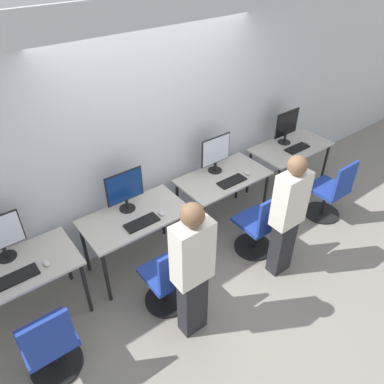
% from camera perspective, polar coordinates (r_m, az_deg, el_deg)
% --- Properties ---
extents(ground_plane, '(20.00, 20.00, 0.00)m').
position_cam_1_polar(ground_plane, '(4.68, 0.96, -9.56)').
color(ground_plane, gray).
extents(wall_back, '(12.00, 0.05, 2.80)m').
position_cam_1_polar(wall_back, '(4.35, -5.14, 9.43)').
color(wall_back, silver).
rests_on(wall_back, ground_plane).
extents(desk_far_left, '(1.16, 0.64, 0.74)m').
position_cam_1_polar(desk_far_left, '(3.94, -25.24, -11.50)').
color(desk_far_left, '#BCB7AD').
rests_on(desk_far_left, ground_plane).
extents(keyboard_far_left, '(0.37, 0.16, 0.02)m').
position_cam_1_polar(keyboard_far_left, '(3.79, -25.10, -11.67)').
color(keyboard_far_left, black).
rests_on(keyboard_far_left, desk_far_left).
extents(mouse_far_left, '(0.06, 0.09, 0.03)m').
position_cam_1_polar(mouse_far_left, '(3.80, -21.29, -10.06)').
color(mouse_far_left, silver).
rests_on(mouse_far_left, desk_far_left).
extents(office_chair_far_left, '(0.48, 0.48, 0.90)m').
position_cam_1_polar(office_chair_far_left, '(3.69, -20.74, -21.20)').
color(office_chair_far_left, black).
rests_on(office_chair_far_left, ground_plane).
extents(desk_left, '(1.16, 0.64, 0.74)m').
position_cam_1_polar(desk_left, '(4.18, -8.65, -4.51)').
color(desk_left, '#BCB7AD').
rests_on(desk_left, ground_plane).
extents(monitor_left, '(0.44, 0.18, 0.48)m').
position_cam_1_polar(monitor_left, '(4.08, -10.19, 0.39)').
color(monitor_left, black).
rests_on(monitor_left, desk_left).
extents(keyboard_left, '(0.37, 0.16, 0.02)m').
position_cam_1_polar(keyboard_left, '(4.01, -7.64, -4.65)').
color(keyboard_left, black).
rests_on(keyboard_left, desk_left).
extents(mouse_left, '(0.06, 0.09, 0.03)m').
position_cam_1_polar(mouse_left, '(4.10, -4.69, -3.24)').
color(mouse_left, silver).
rests_on(mouse_left, desk_left).
extents(office_chair_left, '(0.48, 0.48, 0.90)m').
position_cam_1_polar(office_chair_left, '(3.93, -3.57, -13.31)').
color(office_chair_left, black).
rests_on(office_chair_left, ground_plane).
extents(person_left, '(0.36, 0.21, 1.57)m').
position_cam_1_polar(person_left, '(3.37, 0.07, -11.58)').
color(person_left, '#232328').
rests_on(person_left, ground_plane).
extents(desk_right, '(1.16, 0.64, 0.74)m').
position_cam_1_polar(desk_right, '(4.76, 4.75, 1.55)').
color(desk_right, '#BCB7AD').
rests_on(desk_right, ground_plane).
extents(monitor_right, '(0.44, 0.18, 0.48)m').
position_cam_1_polar(monitor_right, '(4.68, 3.63, 5.99)').
color(monitor_right, black).
rests_on(monitor_right, desk_right).
extents(keyboard_right, '(0.37, 0.16, 0.02)m').
position_cam_1_polar(keyboard_right, '(4.62, 6.08, 1.64)').
color(keyboard_right, black).
rests_on(keyboard_right, desk_right).
extents(mouse_right, '(0.06, 0.09, 0.03)m').
position_cam_1_polar(mouse_right, '(4.78, 8.44, 2.88)').
color(mouse_right, silver).
rests_on(mouse_right, desk_right).
extents(office_chair_right, '(0.48, 0.48, 0.90)m').
position_cam_1_polar(office_chair_right, '(4.56, 10.19, -5.39)').
color(office_chair_right, black).
rests_on(office_chair_right, ground_plane).
extents(person_right, '(0.36, 0.20, 1.54)m').
position_cam_1_polar(person_right, '(4.09, 14.40, -3.25)').
color(person_right, '#232328').
rests_on(person_right, ground_plane).
extents(desk_far_right, '(1.16, 0.64, 0.74)m').
position_cam_1_polar(desk_far_right, '(5.58, 14.76, 6.02)').
color(desk_far_right, '#BCB7AD').
rests_on(desk_far_right, ground_plane).
extents(monitor_far_right, '(0.44, 0.18, 0.48)m').
position_cam_1_polar(monitor_far_right, '(5.50, 14.23, 9.77)').
color(monitor_far_right, black).
rests_on(monitor_far_right, desk_far_right).
extents(keyboard_far_right, '(0.37, 0.16, 0.02)m').
position_cam_1_polar(keyboard_far_right, '(5.49, 15.72, 6.43)').
color(keyboard_far_right, black).
rests_on(keyboard_far_right, desk_far_right).
extents(mouse_far_right, '(0.06, 0.09, 0.03)m').
position_cam_1_polar(mouse_far_right, '(5.68, 17.20, 7.26)').
color(mouse_far_right, silver).
rests_on(mouse_far_right, desk_far_right).
extents(office_chair_far_right, '(0.48, 0.48, 0.90)m').
position_cam_1_polar(office_chair_far_right, '(5.34, 20.29, -0.34)').
color(office_chair_far_right, black).
rests_on(office_chair_far_right, ground_plane).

